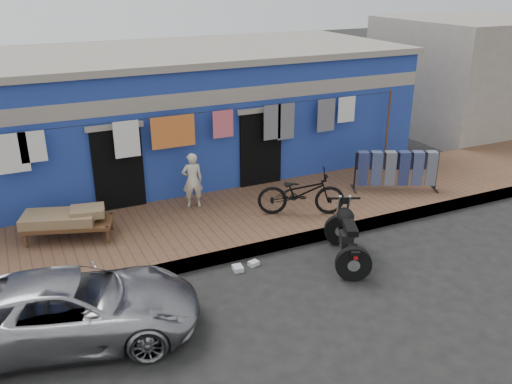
# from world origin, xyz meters

# --- Properties ---
(ground) EXTENTS (80.00, 80.00, 0.00)m
(ground) POSITION_xyz_m (0.00, 0.00, 0.00)
(ground) COLOR black
(ground) RESTS_ON ground
(sidewalk) EXTENTS (28.00, 3.00, 0.25)m
(sidewalk) POSITION_xyz_m (0.00, 3.00, 0.12)
(sidewalk) COLOR brown
(sidewalk) RESTS_ON ground
(curb) EXTENTS (28.00, 0.10, 0.25)m
(curb) POSITION_xyz_m (0.00, 1.55, 0.12)
(curb) COLOR gray
(curb) RESTS_ON ground
(building) EXTENTS (12.20, 5.20, 3.36)m
(building) POSITION_xyz_m (-0.00, 6.99, 1.69)
(building) COLOR #223993
(building) RESTS_ON ground
(neighbor_right) EXTENTS (6.00, 5.00, 3.80)m
(neighbor_right) POSITION_xyz_m (11.00, 7.00, 1.90)
(neighbor_right) COLOR #9E9384
(neighbor_right) RESTS_ON ground
(clothesline) EXTENTS (10.06, 0.06, 2.10)m
(clothesline) POSITION_xyz_m (-0.23, 4.25, 1.82)
(clothesline) COLOR brown
(clothesline) RESTS_ON sidewalk
(car) EXTENTS (4.22, 2.67, 1.10)m
(car) POSITION_xyz_m (-3.84, 0.37, 0.55)
(car) COLOR #A5A6AA
(car) RESTS_ON ground
(seated_person) EXTENTS (0.50, 0.38, 1.28)m
(seated_person) POSITION_xyz_m (-0.71, 3.84, 0.89)
(seated_person) COLOR beige
(seated_person) RESTS_ON sidewalk
(bicycle) EXTENTS (1.99, 1.39, 1.22)m
(bicycle) POSITION_xyz_m (1.30, 2.44, 0.86)
(bicycle) COLOR black
(bicycle) RESTS_ON sidewalk
(motorcycle) EXTENTS (1.93, 2.22, 1.14)m
(motorcycle) POSITION_xyz_m (1.26, 0.58, 0.57)
(motorcycle) COLOR black
(motorcycle) RESTS_ON ground
(charpoy) EXTENTS (2.27, 1.90, 0.59)m
(charpoy) POSITION_xyz_m (-3.47, 3.38, 0.55)
(charpoy) COLOR brown
(charpoy) RESTS_ON sidewalk
(jeans_rack) EXTENTS (2.42, 2.02, 1.01)m
(jeans_rack) POSITION_xyz_m (4.11, 2.70, 0.75)
(jeans_rack) COLOR black
(jeans_rack) RESTS_ON sidewalk
(litter_a) EXTENTS (0.22, 0.19, 0.08)m
(litter_a) POSITION_xyz_m (-0.43, 1.20, 0.04)
(litter_a) COLOR silver
(litter_a) RESTS_ON ground
(litter_b) EXTENTS (0.17, 0.18, 0.07)m
(litter_b) POSITION_xyz_m (1.59, 1.20, 0.04)
(litter_b) COLOR silver
(litter_b) RESTS_ON ground
(litter_c) EXTENTS (0.20, 0.24, 0.09)m
(litter_c) POSITION_xyz_m (-0.78, 1.15, 0.04)
(litter_c) COLOR silver
(litter_c) RESTS_ON ground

